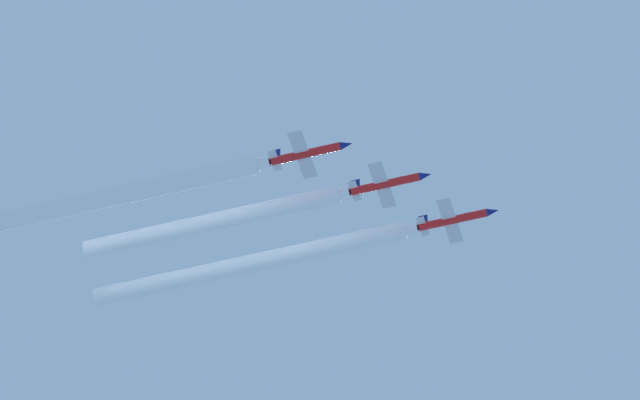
# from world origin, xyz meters

# --- Properties ---
(jet_lead) EXTENTS (8.24, 12.01, 2.89)m
(jet_lead) POSITION_xyz_m (-9.40, 7.81, 256.73)
(jet_lead) COLOR red
(jet_second_echelon) EXTENTS (8.24, 12.01, 2.89)m
(jet_second_echelon) POSITION_xyz_m (0.30, 0.53, 255.78)
(jet_second_echelon) COLOR red
(jet_third_echelon) EXTENTS (8.24, 12.01, 2.89)m
(jet_third_echelon) POSITION_xyz_m (9.64, -8.20, 254.32)
(jet_third_echelon) COLOR red
(smoke_trail_lead) EXTENTS (2.64, 48.03, 2.64)m
(smoke_trail_lead) POSITION_xyz_m (-9.40, -21.69, 256.70)
(smoke_trail_lead) COLOR white
(smoke_trail_second_echelon) EXTENTS (2.64, 38.78, 2.64)m
(smoke_trail_second_echelon) POSITION_xyz_m (0.30, -24.35, 255.75)
(smoke_trail_second_echelon) COLOR white
(smoke_trail_third_echelon) EXTENTS (2.64, 44.43, 2.64)m
(smoke_trail_third_echelon) POSITION_xyz_m (9.64, -35.90, 254.29)
(smoke_trail_third_echelon) COLOR white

